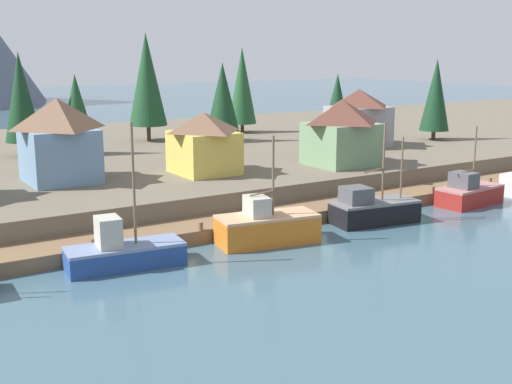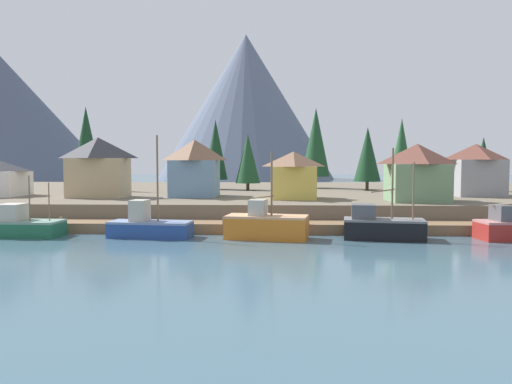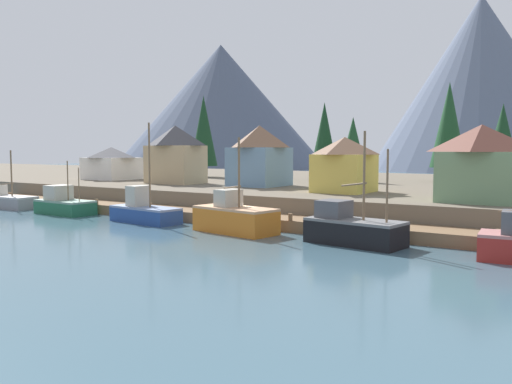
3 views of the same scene
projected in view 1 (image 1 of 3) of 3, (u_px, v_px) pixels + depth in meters
ground_plane at (146, 194)px, 66.38m from camera, size 400.00×400.00×1.00m
dock at (236, 224)px, 51.27m from camera, size 80.00×4.00×1.60m
shoreline_bank at (105, 161)px, 75.93m from camera, size 400.00×56.00×2.50m
fishing_boat_blue at (123, 252)px, 42.32m from camera, size 7.80×3.57×9.42m
fishing_boat_orange at (266, 227)px, 47.62m from camera, size 7.73×4.27×7.91m
fishing_boat_black at (372, 209)px, 53.21m from camera, size 7.43×3.99×8.23m
fishing_boat_red at (469, 193)px, 59.54m from camera, size 6.81×3.57×7.18m
house_yellow at (204, 142)px, 61.00m from camera, size 5.48×6.14×5.71m
house_grey at (358, 117)px, 78.47m from camera, size 6.25×6.45×6.83m
house_blue at (59, 139)px, 56.93m from camera, size 6.03×6.77×7.32m
house_green at (342, 132)px, 65.42m from camera, size 6.52×6.27×6.52m
conifer_near_left at (436, 95)px, 83.39m from camera, size 3.76×3.76×10.33m
conifer_mid_left at (337, 98)px, 89.70m from camera, size 3.18×3.18×8.24m
conifer_mid_right at (21, 97)px, 70.19m from camera, size 3.88×3.88×11.26m
conifer_back_left at (147, 79)px, 82.16m from camera, size 4.81×4.81×13.55m
conifer_back_right at (223, 97)px, 81.76m from camera, size 4.15×4.15×9.89m
conifer_centre at (242, 85)px, 90.85m from camera, size 3.96×3.96×11.85m
conifer_far_left at (76, 110)px, 71.62m from camera, size 3.91×3.91×8.85m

